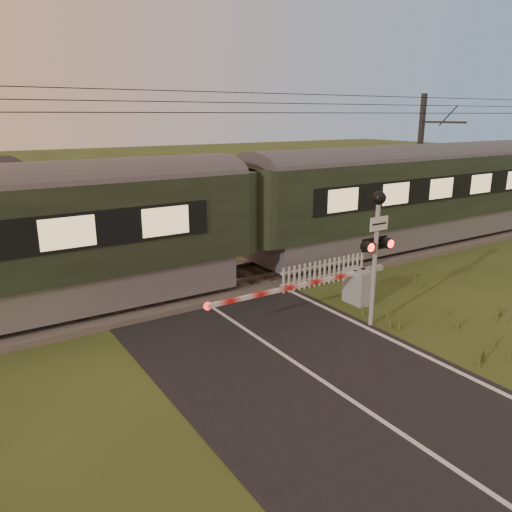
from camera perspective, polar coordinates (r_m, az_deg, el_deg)
ground at (r=11.11m, az=6.80°, el=-13.58°), size 160.00×160.00×0.00m
road at (r=10.97m, az=7.67°, el=-13.99°), size 6.00×140.00×0.03m
track_bed at (r=16.16m, az=-7.95°, el=-3.73°), size 140.00×3.40×0.39m
overhead_wires at (r=15.24m, az=-8.79°, el=16.75°), size 120.00×0.62×0.62m
train at (r=16.48m, az=-1.90°, el=4.71°), size 42.41×2.92×3.95m
boom_gate at (r=14.98m, az=10.86°, el=-3.38°), size 6.06×0.80×1.06m
crossing_signal at (r=13.07m, az=13.62°, el=2.34°), size 0.92×0.37×3.61m
picket_fence at (r=16.65m, az=7.84°, el=-1.81°), size 3.55×0.07×0.85m
catenary_mast at (r=25.52m, az=18.25°, el=10.34°), size 0.20×2.45×6.39m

